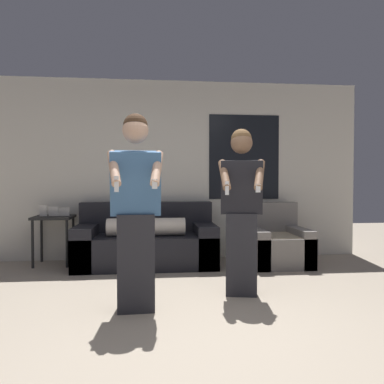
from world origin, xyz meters
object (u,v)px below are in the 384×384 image
object	(u,v)px
couch	(146,243)
person_right	(241,210)
armchair	(276,244)
person_left	(136,211)
side_table	(54,223)

from	to	relation	value
couch	person_right	bearing A→B (deg)	-55.55
armchair	person_left	world-z (taller)	person_left
couch	person_left	xyz separation A→B (m)	(-0.06, -1.84, 0.60)
couch	person_right	size ratio (longest dim) A/B	1.11
person_right	person_left	bearing A→B (deg)	-160.26
armchair	person_right	world-z (taller)	person_right
armchair	side_table	size ratio (longest dim) A/B	1.06
couch	side_table	bearing A→B (deg)	172.23
armchair	side_table	world-z (taller)	armchair
side_table	person_left	size ratio (longest dim) A/B	0.47
person_left	person_right	world-z (taller)	person_left
armchair	person_right	xyz separation A→B (m)	(-0.83, -1.37, 0.59)
armchair	person_left	distance (m)	2.65
side_table	person_left	xyz separation A→B (m)	(1.24, -2.02, 0.32)
person_right	couch	bearing A→B (deg)	124.45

